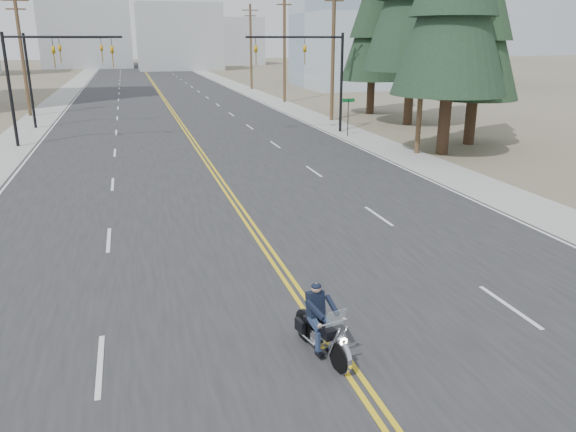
% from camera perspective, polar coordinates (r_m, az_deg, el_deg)
% --- Properties ---
extents(road, '(20.00, 200.00, 0.01)m').
position_cam_1_polar(road, '(77.35, -13.01, 12.23)').
color(road, '#303033').
rests_on(road, ground).
extents(sidewalk_left, '(3.00, 200.00, 0.01)m').
position_cam_1_polar(sidewalk_left, '(77.61, -21.67, 11.48)').
color(sidewalk_left, '#A5A5A0').
rests_on(sidewalk_left, ground).
extents(sidewalk_right, '(3.00, 200.00, 0.01)m').
position_cam_1_polar(sidewalk_right, '(78.78, -4.44, 12.70)').
color(sidewalk_right, '#A5A5A0').
rests_on(sidewalk_right, ground).
extents(traffic_mast_left, '(7.10, 0.26, 7.00)m').
position_cam_1_polar(traffic_mast_left, '(39.32, -23.72, 13.74)').
color(traffic_mast_left, black).
rests_on(traffic_mast_left, ground).
extents(traffic_mast_right, '(7.10, 0.26, 7.00)m').
position_cam_1_polar(traffic_mast_right, '(41.10, 2.77, 15.24)').
color(traffic_mast_right, black).
rests_on(traffic_mast_right, ground).
extents(traffic_mast_far, '(6.10, 0.26, 7.00)m').
position_cam_1_polar(traffic_mast_far, '(47.30, -22.91, 14.16)').
color(traffic_mast_far, black).
rests_on(traffic_mast_far, ground).
extents(street_sign, '(0.90, 0.06, 2.62)m').
position_cam_1_polar(street_sign, '(40.10, 6.14, 10.61)').
color(street_sign, black).
rests_on(street_sign, ground).
extents(utility_pole_b, '(2.20, 0.30, 11.50)m').
position_cam_1_polar(utility_pole_b, '(34.21, 13.63, 16.09)').
color(utility_pole_b, brown).
rests_on(utility_pole_b, ground).
extents(utility_pole_c, '(2.20, 0.30, 11.00)m').
position_cam_1_polar(utility_pole_c, '(47.90, 4.60, 16.48)').
color(utility_pole_c, brown).
rests_on(utility_pole_c, ground).
extents(utility_pole_d, '(2.20, 0.30, 11.50)m').
position_cam_1_polar(utility_pole_d, '(62.19, -0.37, 16.99)').
color(utility_pole_d, brown).
rests_on(utility_pole_d, ground).
extents(utility_pole_e, '(2.20, 0.30, 11.00)m').
position_cam_1_polar(utility_pole_e, '(78.72, -3.79, 16.89)').
color(utility_pole_e, brown).
rests_on(utility_pole_e, ground).
extents(utility_pole_left, '(2.20, 0.30, 10.50)m').
position_cam_1_polar(utility_pole_left, '(55.64, -25.42, 14.79)').
color(utility_pole_left, brown).
rests_on(utility_pole_left, ground).
extents(glass_building, '(24.00, 16.00, 20.00)m').
position_cam_1_polar(glass_building, '(85.03, 9.91, 19.60)').
color(glass_building, '#9EB5CC').
rests_on(glass_building, ground).
extents(haze_bldg_b, '(18.00, 14.00, 14.00)m').
position_cam_1_polar(haze_bldg_b, '(132.51, -11.04, 17.41)').
color(haze_bldg_b, '#ADB2B7').
rests_on(haze_bldg_b, ground).
extents(haze_bldg_c, '(16.00, 12.00, 18.00)m').
position_cam_1_polar(haze_bldg_c, '(124.99, 5.16, 18.58)').
color(haze_bldg_c, '#B7BCC6').
rests_on(haze_bldg_c, ground).
extents(haze_bldg_d, '(20.00, 15.00, 26.00)m').
position_cam_1_polar(haze_bldg_d, '(147.33, -19.96, 19.05)').
color(haze_bldg_d, '#ADB2B7').
rests_on(haze_bldg_d, ground).
extents(haze_bldg_e, '(14.00, 14.00, 12.00)m').
position_cam_1_polar(haze_bldg_e, '(159.62, -5.50, 17.25)').
color(haze_bldg_e, '#B7BCC6').
rests_on(haze_bldg_e, ground).
extents(motorcyclist, '(1.28, 2.18, 1.59)m').
position_cam_1_polar(motorcyclist, '(12.20, 3.49, -10.72)').
color(motorcyclist, black).
rests_on(motorcyclist, ground).
extents(conifer_mid, '(5.46, 5.46, 14.57)m').
position_cam_1_polar(conifer_mid, '(38.39, 19.05, 19.32)').
color(conifer_mid, '#382619').
rests_on(conifer_mid, ground).
extents(conifer_far, '(5.60, 5.60, 15.00)m').
position_cam_1_polar(conifer_far, '(52.80, 8.74, 19.56)').
color(conifer_far, '#382619').
rests_on(conifer_far, ground).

